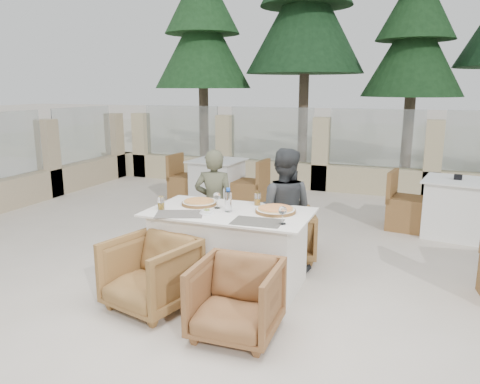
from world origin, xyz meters
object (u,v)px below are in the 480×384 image
(armchair_near_left, at_px, (151,274))
(bg_table_a, at_px, (217,182))
(pizza_left, at_px, (199,203))
(bg_table_b, at_px, (455,208))
(diner_right, at_px, (283,210))
(water_bottle, at_px, (228,200))
(wine_glass_corner, at_px, (283,214))
(armchair_far_left, at_px, (224,230))
(pizza_right, at_px, (276,210))
(beer_glass_right, at_px, (257,199))
(armchair_near_right, at_px, (236,299))
(armchair_far_right, at_px, (285,234))
(dining_table, at_px, (229,248))
(wine_glass_centre, at_px, (217,199))
(diner_left, at_px, (214,204))
(olive_dish, at_px, (207,211))
(beer_glass_left, at_px, (161,203))

(armchair_near_left, bearing_deg, bg_table_a, 119.25)
(pizza_left, height_order, bg_table_b, pizza_left)
(armchair_near_left, bearing_deg, diner_right, 71.44)
(water_bottle, xyz_separation_m, wine_glass_corner, (0.61, -0.23, -0.03))
(armchair_far_left, bearing_deg, pizza_right, 137.93)
(armchair_far_left, bearing_deg, beer_glass_right, 138.21)
(pizza_left, distance_m, armchair_near_right, 1.40)
(pizza_left, height_order, bg_table_a, pizza_left)
(beer_glass_right, distance_m, bg_table_b, 3.04)
(armchair_near_left, bearing_deg, bg_table_b, 65.27)
(armchair_near_left, height_order, bg_table_b, bg_table_b)
(pizza_right, height_order, diner_right, diner_right)
(armchair_far_right, height_order, diner_right, diner_right)
(armchair_near_right, relative_size, bg_table_b, 0.41)
(pizza_left, xyz_separation_m, armchair_far_left, (0.01, 0.64, -0.49))
(pizza_left, height_order, armchair_far_left, pizza_left)
(dining_table, distance_m, beer_glass_right, 0.58)
(bg_table_a, bearing_deg, wine_glass_centre, -62.71)
(dining_table, xyz_separation_m, wine_glass_corner, (0.61, -0.24, 0.48))
(diner_left, relative_size, bg_table_a, 0.78)
(wine_glass_corner, height_order, armchair_near_right, wine_glass_corner)
(armchair_near_left, xyz_separation_m, bg_table_b, (2.69, 3.26, 0.06))
(water_bottle, bearing_deg, wine_glass_centre, 151.98)
(wine_glass_centre, bearing_deg, diner_right, 43.58)
(wine_glass_corner, bearing_deg, pizza_left, 159.73)
(olive_dish, bearing_deg, armchair_far_right, 64.93)
(olive_dish, height_order, armchair_far_right, olive_dish)
(wine_glass_centre, bearing_deg, dining_table, -22.46)
(dining_table, xyz_separation_m, pizza_left, (-0.39, 0.13, 0.41))
(wine_glass_centre, height_order, beer_glass_right, wine_glass_centre)
(armchair_far_left, distance_m, diner_left, 0.36)
(armchair_near_right, bearing_deg, armchair_near_left, 167.05)
(beer_glass_left, relative_size, armchair_far_right, 0.20)
(diner_left, bearing_deg, wine_glass_corner, 128.90)
(olive_dish, height_order, diner_left, diner_left)
(dining_table, bearing_deg, wine_glass_corner, -21.74)
(armchair_far_left, xyz_separation_m, armchair_far_right, (0.71, 0.14, -0.01))
(diner_left, bearing_deg, water_bottle, 112.81)
(olive_dish, bearing_deg, diner_left, 109.14)
(armchair_far_right, distance_m, bg_table_a, 2.72)
(armchair_far_right, relative_size, diner_left, 0.51)
(beer_glass_left, bearing_deg, armchair_far_right, 47.68)
(armchair_near_left, bearing_deg, olive_dish, 76.38)
(armchair_far_right, bearing_deg, pizza_left, 26.14)
(armchair_near_right, bearing_deg, beer_glass_right, 99.83)
(diner_right, bearing_deg, armchair_far_right, -84.82)
(beer_glass_right, relative_size, olive_dish, 1.18)
(dining_table, relative_size, pizza_right, 4.05)
(diner_right, bearing_deg, diner_left, -10.15)
(wine_glass_corner, distance_m, armchair_far_left, 1.52)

